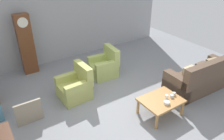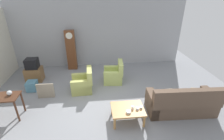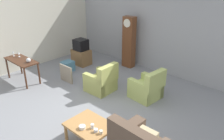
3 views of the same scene
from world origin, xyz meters
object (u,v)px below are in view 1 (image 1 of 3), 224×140
at_px(cup_cream_tall, 174,94).
at_px(framed_picture_leaning, 29,112).
at_px(armchair_olive_near, 75,87).
at_px(coffee_table_wood, 161,101).
at_px(grandfather_clock, 26,45).
at_px(couch_floral, 201,78).
at_px(cup_blue_rimmed, 172,96).
at_px(armchair_olive_far, 104,67).
at_px(bowl_white_stacked, 167,103).
at_px(cup_white_porcelain, 167,97).

bearing_deg(cup_cream_tall, framed_picture_leaning, 154.37).
bearing_deg(armchair_olive_near, cup_cream_tall, -45.63).
bearing_deg(coffee_table_wood, framed_picture_leaning, 152.00).
bearing_deg(coffee_table_wood, grandfather_clock, 117.54).
bearing_deg(grandfather_clock, couch_floral, -44.59).
distance_m(cup_blue_rimmed, cup_cream_tall, 0.12).
bearing_deg(coffee_table_wood, couch_floral, 5.21).
height_order(armchair_olive_far, bowl_white_stacked, armchair_olive_far).
distance_m(couch_floral, armchair_olive_far, 2.90).
height_order(armchair_olive_far, cup_blue_rimmed, armchair_olive_far).
height_order(couch_floral, cup_cream_tall, couch_floral).
bearing_deg(grandfather_clock, cup_blue_rimmed, -59.87).
distance_m(grandfather_clock, bowl_white_stacked, 4.59).
relative_size(framed_picture_leaning, cup_blue_rimmed, 6.85).
bearing_deg(couch_floral, grandfather_clock, 135.41).
bearing_deg(couch_floral, coffee_table_wood, -174.79).
xyz_separation_m(couch_floral, armchair_olive_far, (-1.89, 2.20, -0.05)).
height_order(grandfather_clock, cup_cream_tall, grandfather_clock).
bearing_deg(bowl_white_stacked, coffee_table_wood, 85.44).
xyz_separation_m(armchair_olive_near, cup_white_porcelain, (1.54, -1.83, 0.18)).
relative_size(cup_white_porcelain, bowl_white_stacked, 0.69).
bearing_deg(cup_cream_tall, cup_blue_rimmed, -164.66).
bearing_deg(cup_white_porcelain, cup_blue_rimmed, -13.84).
bearing_deg(cup_cream_tall, armchair_olive_far, 102.12).
height_order(coffee_table_wood, cup_cream_tall, cup_cream_tall).
relative_size(framed_picture_leaning, cup_cream_tall, 7.65).
relative_size(couch_floral, bowl_white_stacked, 15.07).
distance_m(armchair_olive_near, framed_picture_leaning, 1.37).
height_order(cup_white_porcelain, bowl_white_stacked, cup_white_porcelain).
bearing_deg(framed_picture_leaning, coffee_table_wood, -28.00).
xyz_separation_m(grandfather_clock, bowl_white_stacked, (2.02, -4.09, -0.50)).
distance_m(framed_picture_leaning, cup_cream_tall, 3.46).
distance_m(coffee_table_wood, cup_white_porcelain, 0.18).
xyz_separation_m(armchair_olive_near, bowl_white_stacked, (1.39, -1.98, 0.16)).
height_order(cup_white_porcelain, cup_blue_rimmed, cup_white_porcelain).
bearing_deg(armchair_olive_near, armchair_olive_far, 24.44).
distance_m(armchair_olive_near, cup_blue_rimmed, 2.51).
bearing_deg(framed_picture_leaning, cup_white_porcelain, -27.53).
xyz_separation_m(couch_floral, coffee_table_wood, (-1.76, -0.16, 0.01)).
distance_m(cup_white_porcelain, cup_blue_rimmed, 0.14).
relative_size(coffee_table_wood, bowl_white_stacked, 6.78).
relative_size(coffee_table_wood, cup_white_porcelain, 9.77).
height_order(couch_floral, coffee_table_wood, couch_floral).
xyz_separation_m(cup_blue_rimmed, bowl_white_stacked, (-0.29, -0.12, -0.00)).
bearing_deg(armchair_olive_far, cup_cream_tall, -77.88).
distance_m(armchair_olive_far, bowl_white_stacked, 2.56).
relative_size(cup_blue_rimmed, bowl_white_stacked, 0.62).
height_order(grandfather_clock, framed_picture_leaning, grandfather_clock).
xyz_separation_m(framed_picture_leaning, bowl_white_stacked, (2.71, -1.64, 0.18)).
relative_size(armchair_olive_near, grandfather_clock, 0.48).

